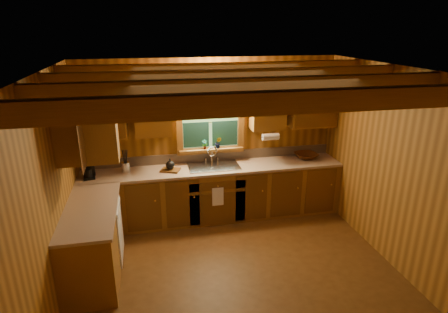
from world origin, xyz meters
TOP-DOWN VIEW (x-y plane):
  - room at (0.00, 0.00)m, footprint 4.20×4.20m
  - ceiling_beams at (0.00, 0.00)m, footprint 4.20×2.54m
  - base_cabinets at (-0.49, 1.28)m, footprint 4.20×2.22m
  - countertop at (-0.48, 1.29)m, footprint 4.20×2.24m
  - backsplash at (0.00, 1.89)m, footprint 4.20×0.02m
  - dishwasher_panel at (-1.47, 0.68)m, footprint 0.02×0.60m
  - upper_cabinets at (-0.56, 1.42)m, footprint 4.19×1.77m
  - window at (0.00, 1.87)m, footprint 1.12×0.08m
  - window_sill at (0.00, 1.82)m, footprint 1.06×0.14m
  - wall_sconce at (0.00, 1.75)m, footprint 0.45×0.21m
  - paper_towel_roll at (0.92, 1.53)m, footprint 0.27×0.11m
  - dish_towel at (0.00, 1.26)m, footprint 0.18×0.01m
  - sink at (0.00, 1.60)m, footprint 0.82×0.48m
  - coffee_maker at (-1.91, 1.54)m, footprint 0.16×0.21m
  - utensil_crock at (-1.38, 1.65)m, footprint 0.13×0.13m
  - cutting_board at (-0.70, 1.56)m, footprint 0.34×0.30m
  - teakettle at (-0.70, 1.56)m, footprint 0.14×0.14m
  - wicker_basket at (1.63, 1.67)m, footprint 0.42×0.42m
  - potted_plant_left at (-0.11, 1.80)m, footprint 0.09×0.07m
  - potted_plant_right at (0.12, 1.81)m, footprint 0.13×0.12m

SIDE VIEW (x-z plane):
  - base_cabinets at x=-0.49m, z-range 0.00..0.86m
  - dishwasher_panel at x=-1.47m, z-range 0.03..0.83m
  - dish_towel at x=0.00m, z-range 0.37..0.67m
  - sink at x=0.00m, z-range 0.64..1.07m
  - countertop at x=-0.48m, z-range 0.86..0.90m
  - cutting_board at x=-0.70m, z-range 0.90..0.93m
  - wicker_basket at x=1.63m, z-range 0.90..0.99m
  - backsplash at x=0.00m, z-range 0.90..1.06m
  - utensil_crock at x=-1.38m, z-range 0.81..1.17m
  - teakettle at x=-0.70m, z-range 0.91..1.08m
  - coffee_maker at x=-1.91m, z-range 0.90..1.19m
  - window_sill at x=0.00m, z-range 1.10..1.14m
  - potted_plant_left at x=-0.11m, z-range 1.14..1.30m
  - potted_plant_right at x=0.12m, z-range 1.14..1.33m
  - room at x=0.00m, z-range -0.80..3.40m
  - paper_towel_roll at x=0.92m, z-range 1.31..1.42m
  - window at x=0.00m, z-range 1.03..2.03m
  - upper_cabinets at x=-0.56m, z-range 1.45..2.23m
  - wall_sconce at x=0.00m, z-range 2.08..2.25m
  - ceiling_beams at x=0.00m, z-range 2.40..2.58m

